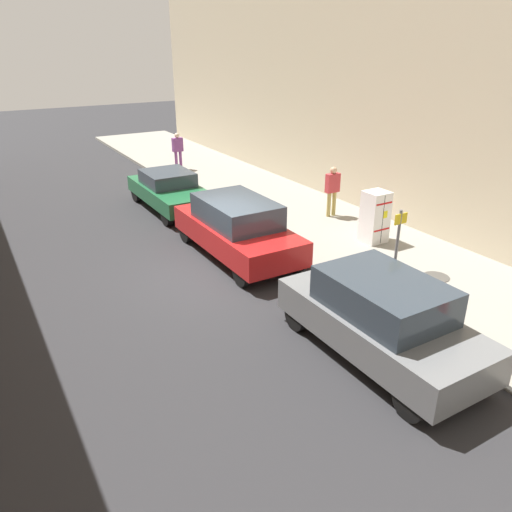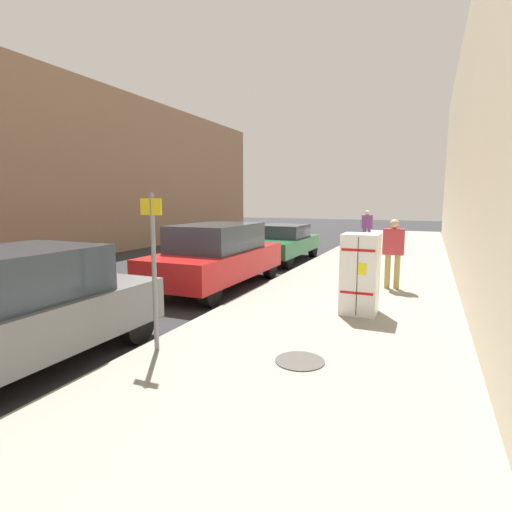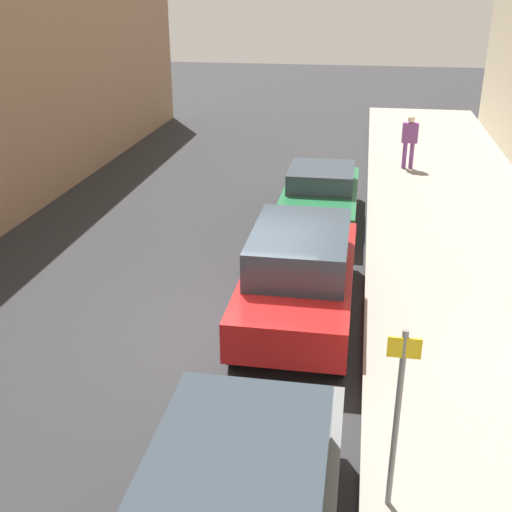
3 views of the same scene
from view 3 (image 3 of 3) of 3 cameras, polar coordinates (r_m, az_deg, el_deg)
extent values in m
plane|color=#28282B|center=(11.81, -1.21, -6.48)|extent=(80.00, 80.00, 0.00)
cube|color=gray|center=(11.90, 21.17, -7.57)|extent=(4.77, 44.00, 0.14)
cylinder|color=slate|center=(7.57, 12.36, -14.24)|extent=(0.07, 0.07, 2.36)
cube|color=yellow|center=(7.01, 13.05, -7.95)|extent=(0.36, 0.02, 0.24)
cylinder|color=#7A3D7F|center=(21.86, 13.65, 8.66)|extent=(0.14, 0.14, 0.86)
cylinder|color=#7A3D7F|center=(21.84, 13.06, 8.71)|extent=(0.14, 0.14, 0.86)
cube|color=#7A3D7F|center=(21.68, 13.54, 10.61)|extent=(0.50, 0.22, 0.65)
sphere|color=beige|center=(21.59, 13.65, 11.74)|extent=(0.23, 0.23, 0.23)
cube|color=#1E6038|center=(16.78, 5.70, 5.06)|extent=(1.89, 4.48, 0.55)
cube|color=#2D3842|center=(16.84, 5.83, 6.99)|extent=(1.66, 1.88, 0.50)
cylinder|color=black|center=(15.31, 8.24, 2.02)|extent=(0.22, 0.73, 0.73)
cylinder|color=black|center=(15.42, 2.20, 2.40)|extent=(0.22, 0.73, 0.73)
cylinder|color=black|center=(18.38, 8.59, 5.65)|extent=(0.22, 0.73, 0.73)
cylinder|color=black|center=(18.47, 3.52, 5.95)|extent=(0.22, 0.73, 0.73)
cube|color=red|center=(11.96, 3.85, -2.37)|extent=(1.96, 4.81, 0.70)
cube|color=#2D3842|center=(11.67, 3.95, 0.73)|extent=(1.72, 2.64, 0.70)
cylinder|color=black|center=(10.50, 7.42, -8.64)|extent=(0.22, 0.69, 0.69)
cylinder|color=black|center=(10.66, -1.81, -7.91)|extent=(0.22, 0.69, 0.69)
cylinder|color=black|center=(13.70, 8.14, -0.68)|extent=(0.22, 0.69, 0.69)
cylinder|color=black|center=(13.83, 1.10, -0.22)|extent=(0.22, 0.69, 0.69)
cube|color=#2D3842|center=(6.63, -1.68, -19.28)|extent=(1.72, 2.47, 0.70)
cylinder|color=black|center=(8.50, 6.56, -17.53)|extent=(0.22, 0.66, 0.66)
cylinder|color=black|center=(8.69, -5.10, -16.36)|extent=(0.22, 0.66, 0.66)
camera|label=1|loc=(7.63, -90.60, 0.39)|focal=35.00mm
camera|label=2|loc=(5.65, 66.63, -31.44)|focal=28.00mm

